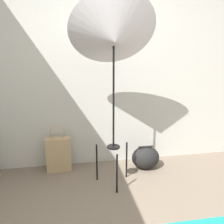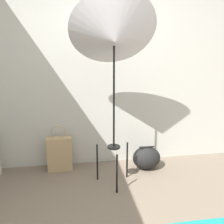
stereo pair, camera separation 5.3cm
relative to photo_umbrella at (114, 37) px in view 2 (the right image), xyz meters
name	(u,v)px [view 2 (the right image)]	position (x,y,z in m)	size (l,w,h in m)	color
wall_back	(115,68)	(0.11, 0.62, -0.38)	(8.00, 0.05, 2.60)	beige
photo_umbrella	(114,37)	(0.00, 0.00, 0.00)	(0.94, 0.75, 2.11)	black
tote_bag	(60,154)	(-0.64, 0.43, -1.45)	(0.32, 0.12, 0.61)	tan
duffel_bag	(146,158)	(0.49, 0.30, -1.53)	(0.37, 0.30, 0.31)	black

